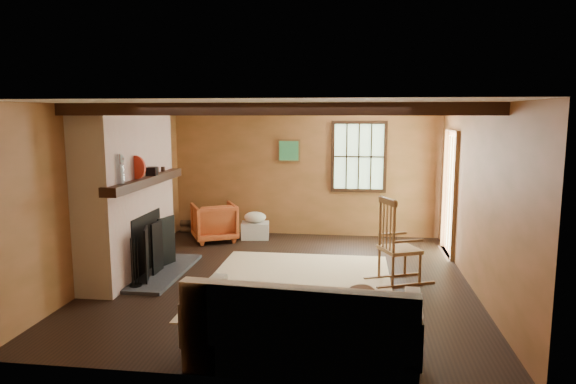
% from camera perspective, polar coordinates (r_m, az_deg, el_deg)
% --- Properties ---
extents(ground, '(5.50, 5.50, 0.00)m').
position_cam_1_polar(ground, '(7.25, -0.33, -9.65)').
color(ground, black).
rests_on(ground, ground).
extents(room_envelope, '(5.02, 5.52, 2.44)m').
position_cam_1_polar(room_envelope, '(7.15, 1.70, 3.48)').
color(room_envelope, '#A7613B').
rests_on(room_envelope, ground).
extents(fireplace, '(1.02, 2.30, 2.40)m').
position_cam_1_polar(fireplace, '(7.61, -17.17, -0.61)').
color(fireplace, '#9E433D').
rests_on(fireplace, ground).
extents(rug, '(2.50, 3.00, 0.01)m').
position_cam_1_polar(rug, '(7.04, 1.09, -10.19)').
color(rug, beige).
rests_on(rug, ground).
extents(rocking_chair, '(0.96, 0.75, 1.18)m').
position_cam_1_polar(rocking_chair, '(7.15, 12.01, -5.94)').
color(rocking_chair, '#AC7E53').
rests_on(rocking_chair, ground).
extents(sofa, '(2.15, 1.09, 0.84)m').
position_cam_1_polar(sofa, '(4.85, 1.80, -15.34)').
color(sofa, beige).
rests_on(sofa, ground).
extents(firewood_pile, '(0.66, 0.12, 0.24)m').
position_cam_1_polar(firewood_pile, '(10.13, -10.05, -3.80)').
color(firewood_pile, '#503122').
rests_on(firewood_pile, ground).
extents(laundry_basket, '(0.55, 0.45, 0.30)m').
position_cam_1_polar(laundry_basket, '(9.52, -3.66, -4.29)').
color(laundry_basket, silver).
rests_on(laundry_basket, ground).
extents(basket_pillow, '(0.42, 0.34, 0.20)m').
position_cam_1_polar(basket_pillow, '(9.47, -3.67, -2.81)').
color(basket_pillow, beige).
rests_on(basket_pillow, laundry_basket).
extents(armchair, '(1.00, 1.01, 0.69)m').
position_cam_1_polar(armchair, '(9.39, -8.21, -3.33)').
color(armchair, '#BF6026').
rests_on(armchair, ground).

